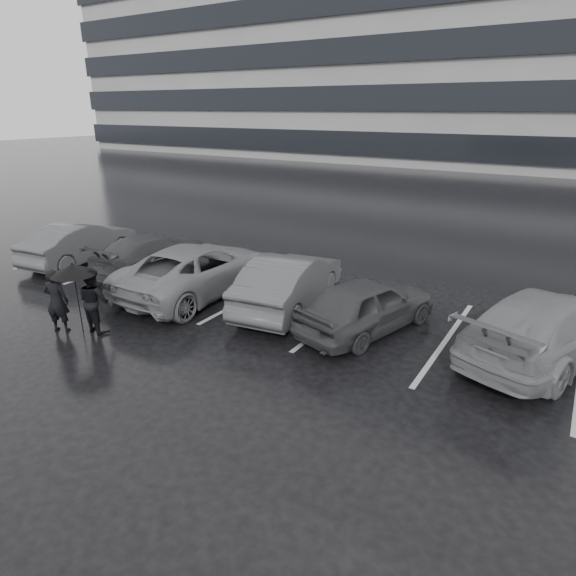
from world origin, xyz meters
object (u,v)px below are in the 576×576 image
at_px(car_main, 367,305).
at_px(car_west_d, 80,242).
at_px(car_west_a, 290,281).
at_px(pedestrian_left, 57,301).
at_px(pedestrian_right, 94,301).
at_px(car_east, 547,326).
at_px(car_west_b, 197,269).
at_px(car_west_c, 153,253).

xyz_separation_m(car_main, car_west_d, (-10.93, -0.13, 0.03)).
relative_size(car_west_a, pedestrian_left, 2.83).
relative_size(car_west_a, pedestrian_right, 2.86).
relative_size(car_west_d, car_east, 0.84).
xyz_separation_m(car_west_b, pedestrian_right, (-0.34, -3.31, 0.05)).
bearing_deg(car_west_b, car_east, -175.07).
relative_size(car_west_b, pedestrian_right, 3.36).
bearing_deg(car_west_d, car_east, 176.03).
relative_size(car_east, pedestrian_left, 3.20).
xyz_separation_m(car_main, pedestrian_left, (-6.37, -4.05, 0.12)).
height_order(car_west_a, pedestrian_right, pedestrian_right).
height_order(car_east, pedestrian_right, pedestrian_right).
bearing_deg(car_west_d, car_west_b, 171.18).
relative_size(car_east, pedestrian_right, 3.24).
distance_m(car_main, car_west_c, 7.93).
bearing_deg(car_west_b, car_west_a, -171.68).
bearing_deg(car_west_a, car_main, 164.34).
xyz_separation_m(car_west_d, pedestrian_left, (4.56, -3.91, 0.09)).
distance_m(car_west_b, car_east, 9.18).
bearing_deg(car_west_c, pedestrian_right, 121.20).
xyz_separation_m(car_west_c, car_west_d, (-3.02, -0.60, 0.08)).
height_order(car_main, pedestrian_left, pedestrian_left).
bearing_deg(car_west_b, pedestrian_right, 82.37).
relative_size(car_west_c, car_west_d, 1.01).
height_order(car_west_a, car_west_b, car_west_a).
bearing_deg(pedestrian_left, car_west_c, -97.61).
relative_size(car_main, car_west_c, 0.92).
bearing_deg(car_west_b, car_west_d, -2.90).
height_order(car_main, car_west_d, car_west_d).
xyz_separation_m(car_west_b, car_east, (9.12, 1.08, 0.01)).
relative_size(car_west_a, car_west_d, 1.05).
height_order(car_main, car_west_a, car_west_a).
distance_m(car_west_b, pedestrian_right, 3.33).
height_order(car_main, pedestrian_right, pedestrian_right).
height_order(car_west_d, pedestrian_left, pedestrian_left).
bearing_deg(pedestrian_left, car_main, -174.10).
xyz_separation_m(car_west_b, car_west_d, (-5.66, 0.11, -0.03)).
xyz_separation_m(car_main, car_west_b, (-5.28, -0.24, 0.06)).
distance_m(car_main, car_east, 3.93).
height_order(car_west_c, pedestrian_left, pedestrian_left).
relative_size(car_west_d, pedestrian_left, 2.68).
relative_size(car_west_c, pedestrian_right, 2.75).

